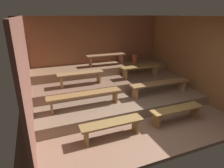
# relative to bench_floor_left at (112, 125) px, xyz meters

# --- Properties ---
(ground) EXTENTS (5.67, 5.02, 0.08)m
(ground) POSITION_rel_bench_floor_left_xyz_m (0.87, 1.50, -0.34)
(ground) COLOR #87634F
(wall_back) EXTENTS (5.67, 0.06, 2.52)m
(wall_back) POSITION_rel_bench_floor_left_xyz_m (0.87, 3.64, 0.96)
(wall_back) COLOR brown
(wall_back) RESTS_ON ground
(wall_left) EXTENTS (0.06, 5.02, 2.52)m
(wall_left) POSITION_rel_bench_floor_left_xyz_m (-1.59, 1.50, 0.96)
(wall_left) COLOR brown
(wall_left) RESTS_ON ground
(wall_right) EXTENTS (0.06, 5.02, 2.52)m
(wall_right) POSITION_rel_bench_floor_left_xyz_m (3.33, 1.50, 0.96)
(wall_right) COLOR brown
(wall_right) RESTS_ON ground
(platform_lower) EXTENTS (4.87, 3.17, 0.27)m
(platform_lower) POSITION_rel_bench_floor_left_xyz_m (0.87, 2.03, -0.17)
(platform_lower) COLOR #7C6450
(platform_lower) RESTS_ON ground
(platform_middle) EXTENTS (4.87, 1.98, 0.27)m
(platform_middle) POSITION_rel_bench_floor_left_xyz_m (0.87, 2.62, 0.10)
(platform_middle) COLOR #7D5C4A
(platform_middle) RESTS_ON platform_lower
(platform_upper) EXTENTS (4.87, 0.99, 0.27)m
(platform_upper) POSITION_rel_bench_floor_left_xyz_m (0.87, 3.12, 0.37)
(platform_upper) COLOR #816146
(platform_upper) RESTS_ON platform_middle
(bench_floor_left) EXTENTS (1.40, 0.32, 0.38)m
(bench_floor_left) POSITION_rel_bench_floor_left_xyz_m (0.00, 0.00, 0.00)
(bench_floor_left) COLOR olive
(bench_floor_left) RESTS_ON ground
(bench_floor_right) EXTENTS (1.40, 0.32, 0.38)m
(bench_floor_right) POSITION_rel_bench_floor_left_xyz_m (1.74, 0.00, 0.00)
(bench_floor_right) COLOR olive
(bench_floor_right) RESTS_ON ground
(bench_lower_left) EXTENTS (1.93, 0.32, 0.38)m
(bench_lower_left) POSITION_rel_bench_floor_left_xyz_m (-0.29, 1.15, 0.28)
(bench_lower_left) COLOR olive
(bench_lower_left) RESTS_ON platform_lower
(bench_lower_right) EXTENTS (1.93, 0.32, 0.38)m
(bench_lower_right) POSITION_rel_bench_floor_left_xyz_m (2.03, 1.15, 0.28)
(bench_lower_right) COLOR olive
(bench_lower_right) RESTS_ON platform_lower
(bench_middle_left) EXTENTS (1.38, 0.32, 0.38)m
(bench_middle_left) POSITION_rel_bench_floor_left_xyz_m (-0.16, 2.13, 0.54)
(bench_middle_left) COLOR olive
(bench_middle_left) RESTS_ON platform_middle
(bench_middle_right) EXTENTS (1.38, 0.32, 0.38)m
(bench_middle_right) POSITION_rel_bench_floor_left_xyz_m (1.90, 2.13, 0.54)
(bench_middle_right) COLOR olive
(bench_middle_right) RESTS_ON platform_middle
(bench_upper_center) EXTENTS (1.43, 0.32, 0.38)m
(bench_upper_center) POSITION_rel_bench_floor_left_xyz_m (1.04, 3.12, 0.81)
(bench_upper_center) COLOR #8D6041
(bench_upper_center) RESTS_ON platform_upper
(pail_upper) EXTENTS (0.23, 0.23, 0.30)m
(pail_upper) POSITION_rel_bench_floor_left_xyz_m (2.24, 3.15, 0.66)
(pail_upper) COLOR #9E4C2D
(pail_upper) RESTS_ON platform_upper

